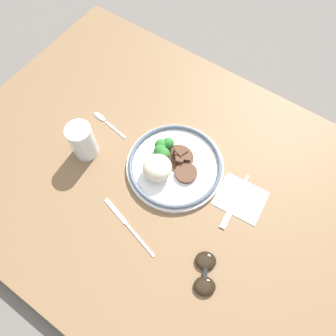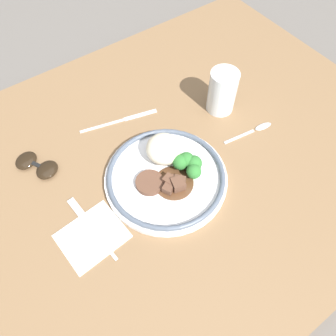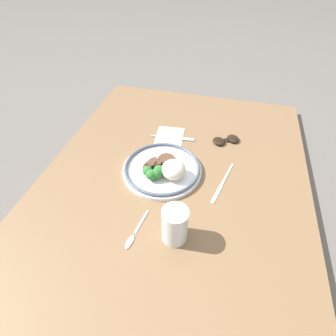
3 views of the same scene
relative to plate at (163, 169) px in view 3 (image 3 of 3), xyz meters
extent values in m
plane|color=#5B5651|center=(0.03, 0.04, -0.06)|extent=(8.00, 8.00, 0.00)
cube|color=brown|center=(0.03, 0.04, -0.04)|extent=(1.25, 0.94, 0.04)
cube|color=silver|center=(-0.22, -0.03, -0.02)|extent=(0.14, 0.12, 0.00)
cylinder|color=white|center=(-0.01, -0.01, -0.01)|extent=(0.29, 0.29, 0.01)
torus|color=#4C5666|center=(-0.01, -0.01, 0.00)|extent=(0.27, 0.27, 0.01)
ellipsoid|color=beige|center=(0.02, 0.04, 0.03)|extent=(0.08, 0.08, 0.06)
cylinder|color=brown|center=(-0.05, 0.00, 0.00)|extent=(0.06, 0.06, 0.01)
cylinder|color=#51331E|center=(0.00, -0.03, 0.00)|extent=(0.09, 0.09, 0.00)
cube|color=brown|center=(-0.01, -0.02, 0.01)|extent=(0.03, 0.03, 0.02)
cube|color=brown|center=(0.00, -0.04, 0.01)|extent=(0.04, 0.04, 0.03)
cube|color=brown|center=(-0.03, -0.04, 0.00)|extent=(0.03, 0.03, 0.02)
cube|color=brown|center=(0.00, -0.04, 0.01)|extent=(0.03, 0.03, 0.03)
cube|color=brown|center=(0.00, -0.03, 0.00)|extent=(0.03, 0.03, 0.02)
cylinder|color=#5B8E47|center=(0.04, -0.04, 0.00)|extent=(0.01, 0.01, 0.01)
sphere|color=#2D702D|center=(0.04, -0.04, 0.02)|extent=(0.03, 0.03, 0.03)
cylinder|color=#5B8E47|center=(0.06, -0.03, 0.00)|extent=(0.01, 0.01, 0.01)
sphere|color=#2D702D|center=(0.06, -0.03, 0.02)|extent=(0.04, 0.04, 0.04)
cylinder|color=#5B8E47|center=(0.03, -0.01, 0.00)|extent=(0.01, 0.01, 0.01)
sphere|color=#2D702D|center=(0.03, -0.01, 0.02)|extent=(0.04, 0.04, 0.04)
cylinder|color=#5B8E47|center=(0.05, -0.01, 0.00)|extent=(0.01, 0.01, 0.01)
sphere|color=#2D702D|center=(0.05, -0.01, 0.02)|extent=(0.04, 0.04, 0.04)
cylinder|color=orange|center=(0.25, 0.10, 0.01)|extent=(0.06, 0.06, 0.07)
cylinder|color=white|center=(0.25, 0.10, 0.04)|extent=(0.07, 0.07, 0.12)
cube|color=silver|center=(-0.20, -0.05, -0.02)|extent=(0.02, 0.11, 0.00)
cube|color=silver|center=(-0.21, 0.04, -0.02)|extent=(0.02, 0.07, 0.00)
cube|color=silver|center=(-0.05, 0.23, -0.02)|extent=(0.12, 0.04, 0.00)
cube|color=silver|center=(0.05, 0.20, -0.02)|extent=(0.09, 0.03, 0.00)
cube|color=silver|center=(0.22, -0.01, -0.02)|extent=(0.09, 0.02, 0.00)
ellipsoid|color=silver|center=(0.29, -0.02, -0.02)|extent=(0.05, 0.02, 0.01)
ellipsoid|color=black|center=(-0.23, 0.18, -0.01)|extent=(0.07, 0.07, 0.02)
ellipsoid|color=black|center=(-0.26, 0.23, -0.01)|extent=(0.07, 0.07, 0.02)
cube|color=black|center=(-0.24, 0.20, -0.01)|extent=(0.02, 0.03, 0.00)
camera|label=1|loc=(-0.24, 0.37, 0.85)|focal=35.00mm
camera|label=2|loc=(-0.23, -0.33, 0.64)|focal=35.00mm
camera|label=3|loc=(0.65, 0.18, 0.65)|focal=28.00mm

